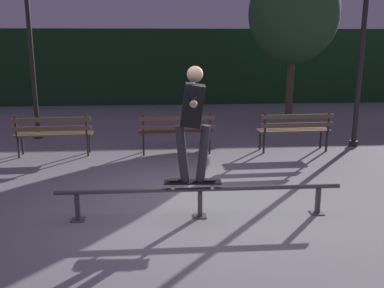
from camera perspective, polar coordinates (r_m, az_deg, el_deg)
name	(u,v)px	position (r m, az deg, el deg)	size (l,w,h in m)	color
ground_plane	(198,210)	(6.40, 0.83, -8.58)	(90.00, 90.00, 0.00)	gray
hedge_backdrop	(173,66)	(16.93, -2.50, 10.08)	(24.00, 1.20, 2.77)	#193D1E
grind_rail	(200,194)	(6.05, 1.05, -6.55)	(3.93, 0.18, 0.43)	#47474C
skateboard	(193,182)	(5.99, 0.08, -5.03)	(0.79, 0.25, 0.09)	black
skateboarder	(193,115)	(5.76, 0.12, 3.84)	(0.62, 1.41, 1.56)	black
park_bench_leftmost	(53,131)	(9.56, -17.68, 1.61)	(1.61, 0.47, 0.88)	#282623
park_bench_left_center	(176,129)	(9.31, -2.05, 1.93)	(1.61, 0.47, 0.88)	#282623
park_bench_right_center	(295,127)	(9.75, 13.29, 2.11)	(1.61, 0.47, 0.88)	#282623
tree_far_right	(294,14)	(13.72, 13.13, 16.23)	(2.65, 2.65, 4.60)	brown
lamp_post_right	(363,35)	(10.49, 21.41, 13.04)	(0.32, 0.32, 3.90)	#282623
lamp_post_left	(30,36)	(11.29, -20.40, 13.10)	(0.32, 0.32, 3.90)	#282623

